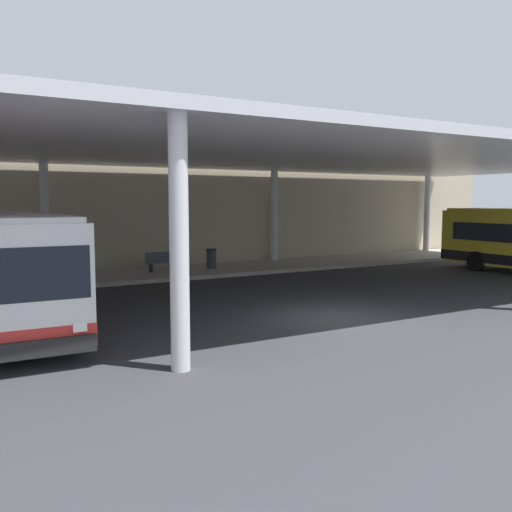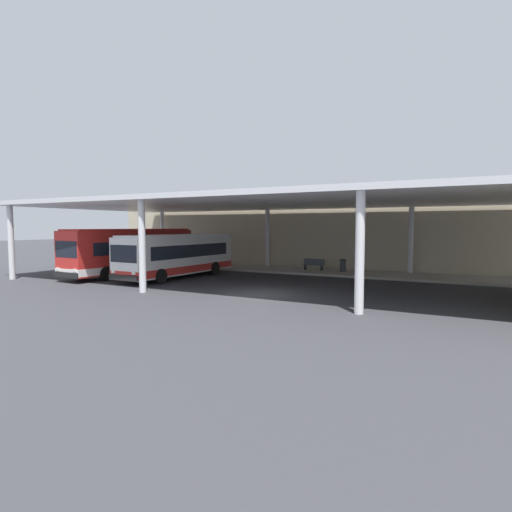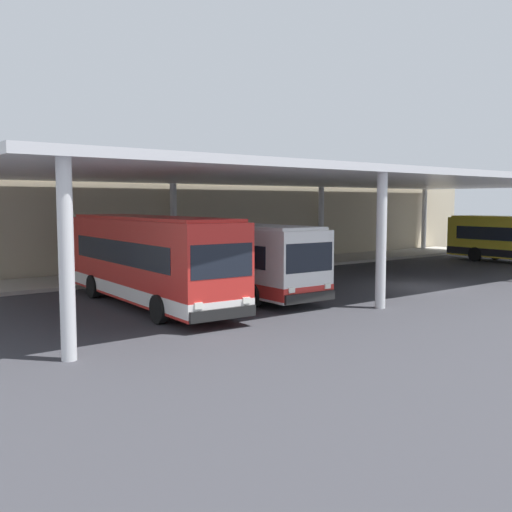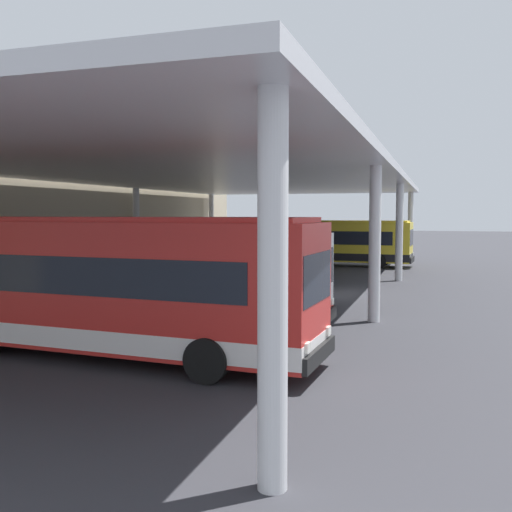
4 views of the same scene
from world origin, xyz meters
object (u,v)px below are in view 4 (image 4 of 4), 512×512
Objects in this scene: bus_middle_bay at (335,242)px; bus_second_bay at (169,274)px; bench_waiting at (94,274)px; trash_bin at (121,269)px; bus_nearest_bay at (104,285)px.

bus_second_bay is at bearing 176.35° from bus_middle_bay.
bench_waiting is 1.84× the size of trash_bin.
bus_nearest_bay is 16.59m from trash_bin.
bus_nearest_bay is 6.36× the size of bench_waiting.
bus_nearest_bay is 14.54m from bench_waiting.
trash_bin is (2.45, -0.05, 0.01)m from bench_waiting.
trash_bin is (10.06, 7.90, -0.98)m from bus_second_bay.
bus_second_bay is 10.81× the size of trash_bin.
bus_nearest_bay is 1.08× the size of bus_middle_bay.
bus_middle_bay is 18.06m from bench_waiting.
bus_second_bay reaches higher than bench_waiting.
bus_second_bay is 1.00× the size of bus_middle_bay.
trash_bin reaches higher than bench_waiting.
bus_middle_bay is at bearing -35.94° from trash_bin.
bus_nearest_bay is at bearing 177.55° from bus_middle_bay.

